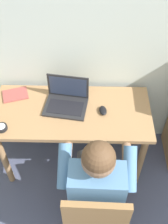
{
  "coord_description": "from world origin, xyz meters",
  "views": [
    {
      "loc": [
        -0.32,
        0.34,
        2.4
      ],
      "look_at": [
        -0.35,
        1.74,
        0.83
      ],
      "focal_mm": 44.26,
      "sensor_mm": 36.0,
      "label": 1
    }
  ],
  "objects_px": {
    "laptop": "(66,100)",
    "notebook_pad": "(15,95)",
    "desk_clock": "(1,128)",
    "desk": "(72,119)",
    "computer_mouse": "(103,111)",
    "chair": "(95,212)",
    "person_seated": "(96,177)"
  },
  "relations": [
    {
      "from": "desk",
      "to": "chair",
      "type": "xyz_separation_m",
      "value": [
        0.19,
        -0.73,
        -0.14
      ]
    },
    {
      "from": "laptop",
      "to": "notebook_pad",
      "type": "distance_m",
      "value": 0.46
    },
    {
      "from": "person_seated",
      "to": "laptop",
      "type": "distance_m",
      "value": 0.68
    },
    {
      "from": "computer_mouse",
      "to": "person_seated",
      "type": "bearing_deg",
      "value": -103.76
    },
    {
      "from": "desk",
      "to": "desk_clock",
      "type": "relative_size",
      "value": 14.28
    },
    {
      "from": "desk_clock",
      "to": "notebook_pad",
      "type": "bearing_deg",
      "value": 84.46
    },
    {
      "from": "person_seated",
      "to": "desk",
      "type": "bearing_deg",
      "value": 109.67
    },
    {
      "from": "computer_mouse",
      "to": "notebook_pad",
      "type": "relative_size",
      "value": 0.48
    },
    {
      "from": "chair",
      "to": "desk_clock",
      "type": "height_order",
      "value": "chair"
    },
    {
      "from": "computer_mouse",
      "to": "desk_clock",
      "type": "xyz_separation_m",
      "value": [
        -0.78,
        -0.19,
        -0.0
      ]
    },
    {
      "from": "desk",
      "to": "laptop",
      "type": "bearing_deg",
      "value": 123.26
    },
    {
      "from": "chair",
      "to": "notebook_pad",
      "type": "height_order",
      "value": "chair"
    },
    {
      "from": "notebook_pad",
      "to": "desk_clock",
      "type": "bearing_deg",
      "value": -112.89
    },
    {
      "from": "desk_clock",
      "to": "laptop",
      "type": "bearing_deg",
      "value": 29.19
    },
    {
      "from": "desk",
      "to": "chair",
      "type": "distance_m",
      "value": 0.77
    },
    {
      "from": "computer_mouse",
      "to": "desk_clock",
      "type": "distance_m",
      "value": 0.8
    },
    {
      "from": "desk",
      "to": "chair",
      "type": "relative_size",
      "value": 1.49
    },
    {
      "from": "laptop",
      "to": "desk_clock",
      "type": "relative_size",
      "value": 4.14
    },
    {
      "from": "chair",
      "to": "person_seated",
      "type": "bearing_deg",
      "value": 88.66
    },
    {
      "from": "desk",
      "to": "desk_clock",
      "type": "distance_m",
      "value": 0.58
    },
    {
      "from": "computer_mouse",
      "to": "desk",
      "type": "bearing_deg",
      "value": 170.5
    },
    {
      "from": "person_seated",
      "to": "desk_clock",
      "type": "xyz_separation_m",
      "value": [
        -0.73,
        0.35,
        0.08
      ]
    },
    {
      "from": "chair",
      "to": "notebook_pad",
      "type": "distance_m",
      "value": 1.16
    },
    {
      "from": "laptop",
      "to": "computer_mouse",
      "type": "xyz_separation_m",
      "value": [
        0.3,
        -0.08,
        -0.04
      ]
    },
    {
      "from": "computer_mouse",
      "to": "notebook_pad",
      "type": "height_order",
      "value": "computer_mouse"
    },
    {
      "from": "computer_mouse",
      "to": "desk_clock",
      "type": "height_order",
      "value": "computer_mouse"
    },
    {
      "from": "desk",
      "to": "notebook_pad",
      "type": "xyz_separation_m",
      "value": [
        -0.49,
        0.17,
        0.11
      ]
    },
    {
      "from": "person_seated",
      "to": "notebook_pad",
      "type": "height_order",
      "value": "person_seated"
    },
    {
      "from": "chair",
      "to": "laptop",
      "type": "xyz_separation_m",
      "value": [
        -0.24,
        0.8,
        0.3
      ]
    },
    {
      "from": "desk",
      "to": "computer_mouse",
      "type": "xyz_separation_m",
      "value": [
        0.25,
        -0.01,
        0.12
      ]
    },
    {
      "from": "laptop",
      "to": "computer_mouse",
      "type": "relative_size",
      "value": 3.72
    },
    {
      "from": "person_seated",
      "to": "computer_mouse",
      "type": "relative_size",
      "value": 11.83
    }
  ]
}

